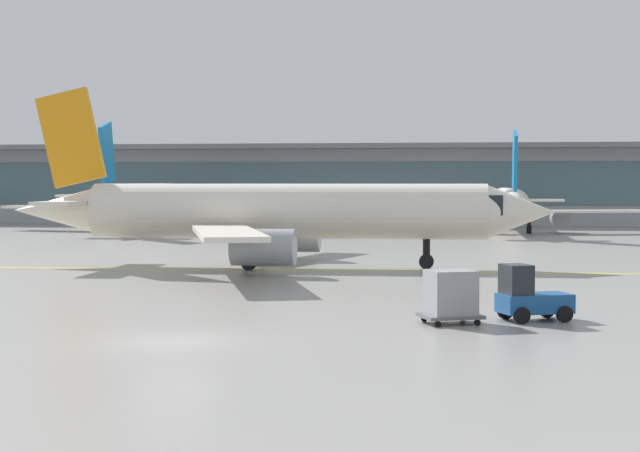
% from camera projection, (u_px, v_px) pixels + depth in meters
% --- Properties ---
extents(ground_plane, '(400.00, 400.00, 0.00)m').
position_uv_depth(ground_plane, '(177.00, 341.00, 33.37)').
color(ground_plane, gray).
extents(taxiway_centreline_stripe, '(110.00, 1.09, 0.01)m').
position_uv_depth(taxiway_centreline_stripe, '(282.00, 270.00, 60.08)').
color(taxiway_centreline_stripe, yellow).
rests_on(taxiway_centreline_stripe, ground_plane).
extents(terminal_concourse, '(180.60, 11.00, 9.60)m').
position_uv_depth(terminal_concourse, '(378.00, 183.00, 126.21)').
color(terminal_concourse, '#9EA3A8').
rests_on(terminal_concourse, ground_plane).
extents(gate_airplane_1, '(30.20, 32.45, 10.76)m').
position_uv_depth(gate_airplane_1, '(143.00, 200.00, 109.05)').
color(gate_airplane_1, silver).
rests_on(gate_airplane_1, ground_plane).
extents(gate_airplane_2, '(27.46, 29.44, 9.78)m').
position_uv_depth(gate_airplane_2, '(508.00, 204.00, 104.26)').
color(gate_airplane_2, silver).
rests_on(gate_airplane_2, ground_plane).
extents(taxiing_regional_jet, '(32.83, 30.63, 10.91)m').
position_uv_depth(taxiing_regional_jet, '(281.00, 213.00, 61.97)').
color(taxiing_regional_jet, silver).
rests_on(taxiing_regional_jet, ground_plane).
extents(baggage_tug, '(2.93, 2.36, 2.10)m').
position_uv_depth(baggage_tug, '(529.00, 297.00, 38.23)').
color(baggage_tug, '#194C8C').
rests_on(baggage_tug, ground_plane).
extents(cargo_dolly_lead, '(2.54, 2.26, 1.94)m').
position_uv_depth(cargo_dolly_lead, '(451.00, 295.00, 37.44)').
color(cargo_dolly_lead, '#595B60').
rests_on(cargo_dolly_lead, ground_plane).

